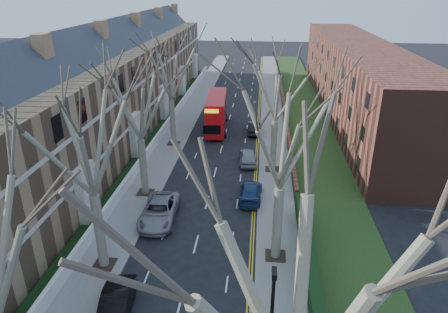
# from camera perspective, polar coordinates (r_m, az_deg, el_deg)

# --- Properties ---
(pavement_left) EXTENTS (3.00, 102.00, 0.12)m
(pavement_left) POSITION_cam_1_polar(r_m,az_deg,el_deg) (57.34, -5.17, 5.86)
(pavement_left) COLOR slate
(pavement_left) RESTS_ON ground
(pavement_right) EXTENTS (3.00, 102.00, 0.12)m
(pavement_right) POSITION_cam_1_polar(r_m,az_deg,el_deg) (56.43, 6.96, 5.49)
(pavement_right) COLOR slate
(pavement_right) RESTS_ON ground
(terrace_left) EXTENTS (9.70, 78.00, 13.60)m
(terrace_left) POSITION_cam_1_polar(r_m,az_deg,el_deg) (50.49, -15.73, 9.10)
(terrace_left) COLOR #906B49
(terrace_left) RESTS_ON ground
(flats_right) EXTENTS (13.97, 54.00, 10.00)m
(flats_right) POSITION_cam_1_polar(r_m,az_deg,el_deg) (60.45, 18.24, 10.55)
(flats_right) COLOR brown
(flats_right) RESTS_ON ground
(wall_hedge_right) EXTENTS (0.70, 24.00, 1.80)m
(wall_hedge_right) POSITION_cam_1_polar(r_m,az_deg,el_deg) (23.53, 13.05, -20.90)
(wall_hedge_right) COLOR brown
(wall_hedge_right) RESTS_ON ground
(front_wall_left) EXTENTS (0.30, 78.00, 1.00)m
(front_wall_left) POSITION_cam_1_polar(r_m,az_deg,el_deg) (50.11, -8.68, 3.72)
(front_wall_left) COLOR white
(front_wall_left) RESTS_ON ground
(grass_verge_right) EXTENTS (6.00, 102.00, 0.06)m
(grass_verge_right) POSITION_cam_1_polar(r_m,az_deg,el_deg) (56.72, 11.53, 5.37)
(grass_verge_right) COLOR #233D16
(grass_verge_right) RESTS_ON ground
(tree_left_mid) EXTENTS (10.50, 10.50, 14.71)m
(tree_left_mid) POSITION_cam_1_polar(r_m,az_deg,el_deg) (24.27, -19.26, 3.40)
(tree_left_mid) COLOR brown
(tree_left_mid) RESTS_ON ground
(tree_left_far) EXTENTS (10.15, 10.15, 14.22)m
(tree_left_far) POSITION_cam_1_polar(r_m,az_deg,el_deg) (33.28, -12.36, 8.86)
(tree_left_far) COLOR brown
(tree_left_far) RESTS_ON ground
(tree_left_dist) EXTENTS (10.50, 10.50, 14.71)m
(tree_left_dist) POSITION_cam_1_polar(r_m,az_deg,el_deg) (44.53, -7.81, 13.22)
(tree_left_dist) COLOR brown
(tree_left_dist) RESTS_ON ground
(tree_right_near) EXTENTS (10.85, 10.85, 15.20)m
(tree_right_near) POSITION_cam_1_polar(r_m,az_deg,el_deg) (11.56, 11.56, -17.54)
(tree_right_near) COLOR brown
(tree_right_near) RESTS_ON ground
(tree_right_mid) EXTENTS (10.50, 10.50, 14.71)m
(tree_right_mid) POSITION_cam_1_polar(r_m,az_deg,el_deg) (24.03, 8.51, 4.30)
(tree_right_mid) COLOR brown
(tree_right_mid) RESTS_ON ground
(tree_right_far) EXTENTS (10.15, 10.15, 14.22)m
(tree_right_far) POSITION_cam_1_polar(r_m,az_deg,el_deg) (37.60, 7.60, 10.85)
(tree_right_far) COLOR brown
(tree_right_far) RESTS_ON ground
(double_decker_bus) EXTENTS (3.04, 10.21, 4.25)m
(double_decker_bus) POSITION_cam_1_polar(r_m,az_deg,el_deg) (51.32, -1.07, 6.20)
(double_decker_bus) COLOR red
(double_decker_bus) RESTS_ON ground
(car_left_mid) EXTENTS (2.09, 4.71, 1.50)m
(car_left_mid) POSITION_cam_1_polar(r_m,az_deg,el_deg) (24.66, -15.22, -19.85)
(car_left_mid) COLOR black
(car_left_mid) RESTS_ON ground
(car_left_far) EXTENTS (2.89, 5.88, 1.60)m
(car_left_far) POSITION_cam_1_polar(r_m,az_deg,el_deg) (32.28, -9.24, -7.69)
(car_left_far) COLOR gray
(car_left_far) RESTS_ON ground
(car_right_near) EXTENTS (2.06, 4.70, 1.34)m
(car_right_near) POSITION_cam_1_polar(r_m,az_deg,el_deg) (34.93, 3.82, -5.08)
(car_right_near) COLOR navy
(car_right_near) RESTS_ON ground
(car_right_mid) EXTENTS (2.11, 4.49, 1.48)m
(car_right_mid) POSITION_cam_1_polar(r_m,az_deg,el_deg) (41.75, 3.42, 0.02)
(car_right_mid) COLOR #93949B
(car_right_mid) RESTS_ON ground
(car_right_far) EXTENTS (1.77, 4.49, 1.45)m
(car_right_far) POSITION_cam_1_polar(r_m,az_deg,el_deg) (50.32, 4.30, 4.15)
(car_right_far) COLOR black
(car_right_far) RESTS_ON ground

